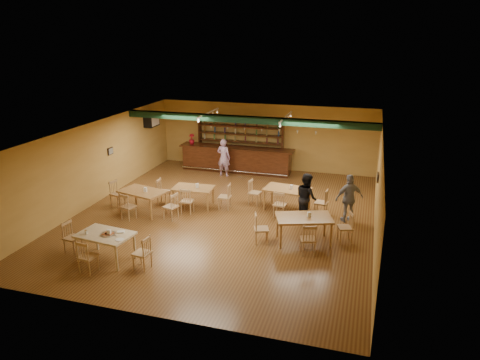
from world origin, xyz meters
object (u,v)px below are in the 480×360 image
(bar_counter, at_px, (236,159))
(dining_table_d, at_px, (303,229))
(dining_table_a, at_px, (194,197))
(dining_table_c, at_px, (143,201))
(near_table, at_px, (106,247))
(patron_bar, at_px, (224,158))
(dining_table_b, at_px, (287,199))
(patron_right_a, at_px, (306,197))

(bar_counter, distance_m, dining_table_d, 7.61)
(dining_table_a, bearing_deg, dining_table_c, -148.05)
(dining_table_d, height_order, near_table, dining_table_d)
(patron_bar, bearing_deg, dining_table_a, 98.86)
(dining_table_b, relative_size, dining_table_d, 0.97)
(dining_table_c, relative_size, dining_table_d, 0.96)
(dining_table_c, xyz_separation_m, dining_table_d, (5.80, -0.79, 0.01))
(bar_counter, xyz_separation_m, dining_table_c, (-1.73, -5.65, -0.17))
(dining_table_c, bearing_deg, near_table, -64.26)
(dining_table_a, height_order, near_table, near_table)
(near_table, relative_size, patron_bar, 0.89)
(patron_right_a, bearing_deg, dining_table_c, 64.48)
(dining_table_b, distance_m, patron_bar, 4.67)
(dining_table_a, bearing_deg, patron_right_a, -5.48)
(patron_right_a, bearing_deg, patron_bar, 12.58)
(dining_table_c, height_order, patron_right_a, patron_right_a)
(dining_table_a, distance_m, dining_table_c, 1.82)
(bar_counter, xyz_separation_m, near_table, (-1.02, -9.12, -0.17))
(patron_right_a, bearing_deg, dining_table_a, 53.25)
(dining_table_d, bearing_deg, dining_table_b, 92.71)
(dining_table_b, distance_m, patron_right_a, 1.21)
(near_table, bearing_deg, patron_right_a, 48.37)
(dining_table_b, distance_m, dining_table_c, 5.11)
(near_table, bearing_deg, dining_table_a, 87.01)
(near_table, bearing_deg, dining_table_b, 58.23)
(dining_table_b, xyz_separation_m, dining_table_c, (-4.82, -1.68, -0.00))
(near_table, relative_size, patron_right_a, 0.89)
(dining_table_c, bearing_deg, dining_table_b, 33.44)
(patron_bar, relative_size, patron_right_a, 1.00)
(bar_counter, height_order, near_table, bar_counter)
(patron_bar, bearing_deg, dining_table_b, 144.86)
(dining_table_c, bearing_deg, bar_counter, 87.20)
(bar_counter, xyz_separation_m, patron_bar, (-0.34, -0.83, 0.27))
(near_table, xyz_separation_m, patron_right_a, (4.92, 4.35, 0.43))
(bar_counter, distance_m, patron_bar, 0.93)
(dining_table_b, height_order, patron_bar, patron_bar)
(dining_table_b, distance_m, dining_table_d, 2.65)
(dining_table_b, xyz_separation_m, patron_right_a, (0.80, -0.80, 0.43))
(dining_table_a, distance_m, dining_table_b, 3.39)
(dining_table_a, relative_size, patron_bar, 0.86)
(bar_counter, relative_size, dining_table_d, 3.17)
(dining_table_c, distance_m, dining_table_d, 5.85)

